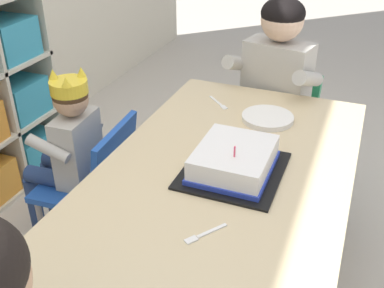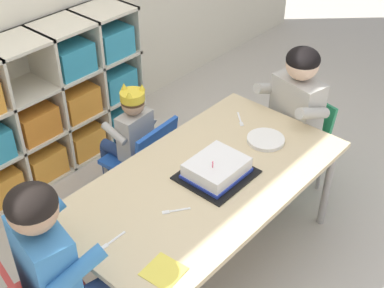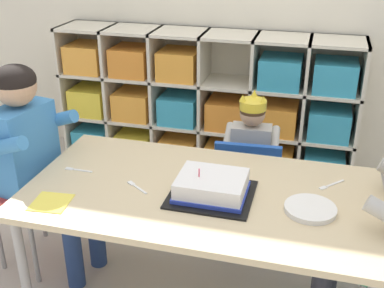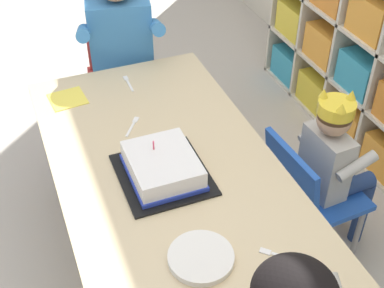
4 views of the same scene
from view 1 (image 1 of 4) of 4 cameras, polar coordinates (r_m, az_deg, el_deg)
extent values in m
cube|color=beige|center=(2.68, -19.45, 7.90)|extent=(0.02, 0.33, 0.96)
cube|color=teal|center=(2.71, -20.07, -0.61)|extent=(0.26, 0.27, 0.19)
cube|color=teal|center=(2.57, -21.28, 5.41)|extent=(0.26, 0.27, 0.19)
cube|color=teal|center=(2.47, -22.63, 12.02)|extent=(0.26, 0.27, 0.19)
cube|color=#D1B789|center=(1.48, 3.49, -4.64)|extent=(1.49, 0.80, 0.03)
cylinder|color=#9E9993|center=(2.17, 17.74, -3.12)|extent=(0.04, 0.04, 0.56)
cylinder|color=#9E9993|center=(2.28, 0.67, 0.21)|extent=(0.04, 0.04, 0.56)
cube|color=#1E4CA8|center=(1.94, -13.22, -4.62)|extent=(0.38, 0.34, 0.03)
cube|color=#1E4CA8|center=(1.80, -9.65, -1.75)|extent=(0.34, 0.08, 0.26)
cylinder|color=gray|center=(2.20, -13.65, -5.58)|extent=(0.02, 0.02, 0.32)
cylinder|color=gray|center=(2.01, -18.03, -10.31)|extent=(0.02, 0.02, 0.32)
cylinder|color=gray|center=(2.09, -7.55, -6.96)|extent=(0.02, 0.02, 0.32)
cylinder|color=gray|center=(1.89, -11.47, -12.20)|extent=(0.02, 0.02, 0.32)
cube|color=#B2ADA3|center=(1.86, -14.02, -0.63)|extent=(0.22, 0.13, 0.29)
sphere|color=tan|center=(1.77, -14.88, 5.42)|extent=(0.13, 0.13, 0.13)
ellipsoid|color=#472D19|center=(1.76, -14.96, 6.01)|extent=(0.14, 0.14, 0.10)
cylinder|color=yellow|center=(1.75, -15.09, 6.91)|extent=(0.14, 0.14, 0.05)
cone|color=yellow|center=(1.76, -16.93, 8.35)|extent=(0.04, 0.04, 0.04)
cone|color=yellow|center=(1.76, -13.63, 8.76)|extent=(0.04, 0.04, 0.04)
cone|color=yellow|center=(1.68, -15.43, 7.45)|extent=(0.04, 0.04, 0.04)
cylinder|color=navy|center=(2.02, -15.28, -2.14)|extent=(0.08, 0.21, 0.07)
cylinder|color=navy|center=(1.93, -17.21, -4.02)|extent=(0.08, 0.21, 0.07)
cylinder|color=navy|center=(2.18, -16.93, -6.15)|extent=(0.06, 0.06, 0.34)
cylinder|color=navy|center=(2.10, -18.78, -8.03)|extent=(0.06, 0.06, 0.34)
cylinder|color=#B2ADA3|center=(1.95, -13.48, 2.99)|extent=(0.06, 0.18, 0.10)
cylinder|color=#B2ADA3|center=(1.77, -17.47, -0.58)|extent=(0.06, 0.18, 0.10)
cube|color=#238451|center=(2.30, 9.92, 2.19)|extent=(0.39, 0.42, 0.03)
cube|color=#238451|center=(2.37, 11.76, 6.36)|extent=(0.12, 0.33, 0.23)
cylinder|color=gray|center=(2.34, 4.87, -2.07)|extent=(0.02, 0.02, 0.34)
cylinder|color=gray|center=(2.24, 11.52, -4.29)|extent=(0.02, 0.02, 0.34)
cylinder|color=gray|center=(2.55, 7.80, 0.58)|extent=(0.02, 0.02, 0.34)
cylinder|color=gray|center=(2.45, 14.00, -1.34)|extent=(0.02, 0.02, 0.34)
cube|color=#B2ADA3|center=(2.21, 10.41, 7.18)|extent=(0.22, 0.33, 0.42)
sphere|color=#DBB293|center=(2.11, 11.20, 14.94)|extent=(0.19, 0.19, 0.19)
ellipsoid|color=black|center=(2.10, 11.28, 15.68)|extent=(0.19, 0.19, 0.14)
cylinder|color=#33333D|center=(2.20, 6.23, 2.16)|extent=(0.31, 0.16, 0.10)
cylinder|color=#33333D|center=(2.13, 10.48, 0.88)|extent=(0.31, 0.16, 0.10)
cylinder|color=#33333D|center=(2.19, 4.06, -4.25)|extent=(0.08, 0.08, 0.36)
cylinder|color=#33333D|center=(2.13, 8.27, -5.74)|extent=(0.08, 0.08, 0.36)
cylinder|color=#B2ADA3|center=(2.19, 5.89, 9.94)|extent=(0.26, 0.11, 0.14)
cylinder|color=#B2ADA3|center=(2.07, 14.25, 7.89)|extent=(0.26, 0.11, 0.14)
cube|color=black|center=(1.50, 5.17, -3.28)|extent=(0.34, 0.31, 0.01)
cube|color=white|center=(1.48, 5.25, -1.85)|extent=(0.28, 0.23, 0.08)
cube|color=#283DB2|center=(1.50, 5.19, -2.89)|extent=(0.29, 0.24, 0.02)
cylinder|color=#E54C66|center=(1.41, 5.34, -0.92)|extent=(0.01, 0.01, 0.04)
cylinder|color=white|center=(1.84, 9.39, 3.23)|extent=(0.20, 0.20, 0.02)
cube|color=white|center=(1.98, 2.98, 5.39)|extent=(0.08, 0.08, 0.00)
cube|color=white|center=(1.92, 3.98, 4.58)|extent=(0.04, 0.04, 0.00)
cube|color=white|center=(1.26, 2.51, -10.72)|extent=(0.08, 0.06, 0.00)
cube|color=white|center=(1.24, -0.10, -11.85)|extent=(0.04, 0.04, 0.00)
camera|label=2|loc=(1.29, 145.55, 16.95)|focal=49.16mm
camera|label=3|loc=(2.11, 68.63, 18.80)|focal=45.66mm
camera|label=4|loc=(2.60, 29.51, 37.20)|focal=49.28mm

